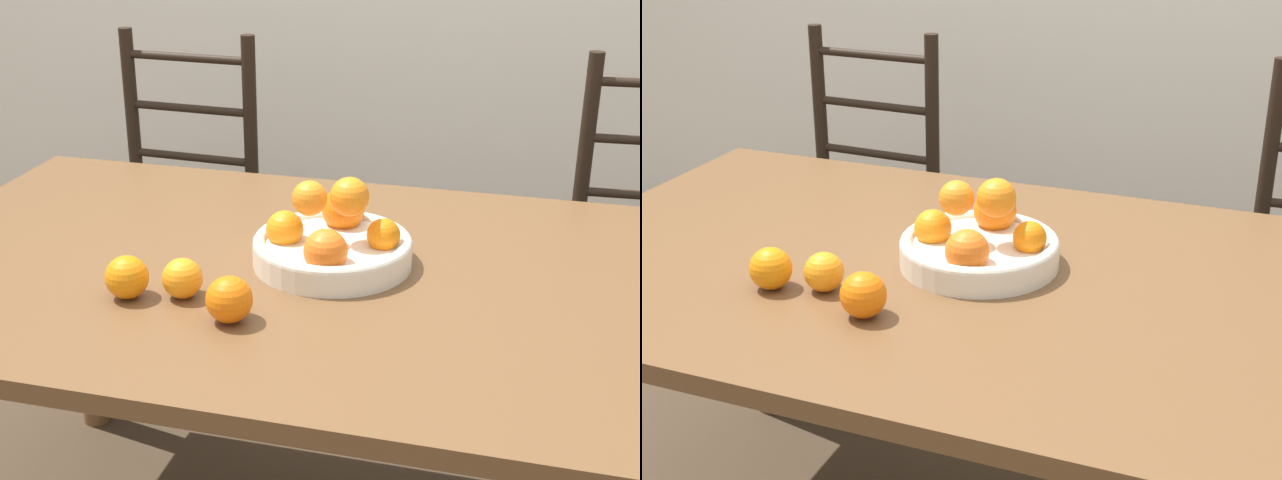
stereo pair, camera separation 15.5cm
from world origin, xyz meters
TOP-DOWN VIEW (x-y plane):
  - dining_table at (0.00, 0.00)m, footprint 1.52×0.99m
  - fruit_bowl at (0.09, 0.03)m, footprint 0.30×0.30m
  - orange_loose_0 at (-0.02, -0.24)m, footprint 0.08×0.08m
  - orange_loose_1 at (-0.12, -0.17)m, footprint 0.07×0.07m
  - orange_loose_2 at (-0.22, -0.20)m, footprint 0.08×0.08m
  - chair_left at (-0.57, 0.77)m, footprint 0.44×0.42m

SIDE VIEW (x-z plane):
  - chair_left at x=-0.57m, z-range -0.02..0.98m
  - dining_table at x=0.00m, z-range 0.27..1.01m
  - orange_loose_1 at x=-0.12m, z-range 0.74..0.81m
  - orange_loose_2 at x=-0.22m, z-range 0.74..0.81m
  - orange_loose_0 at x=-0.02m, z-range 0.74..0.82m
  - fruit_bowl at x=0.09m, z-range 0.70..0.87m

